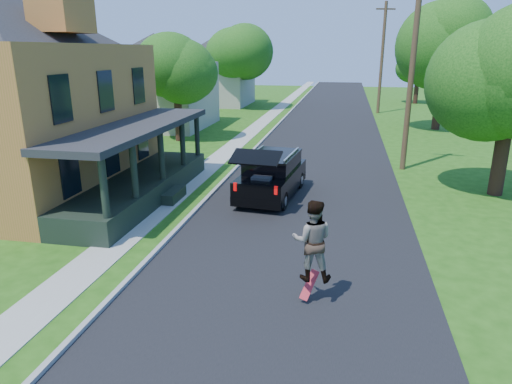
# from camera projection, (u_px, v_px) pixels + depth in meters

# --- Properties ---
(ground) EXTENTS (140.00, 140.00, 0.00)m
(ground) POSITION_uv_depth(u_px,v_px,m) (282.00, 281.00, 12.31)
(ground) COLOR #204D0F
(ground) RESTS_ON ground
(street) EXTENTS (8.00, 120.00, 0.02)m
(street) POSITION_uv_depth(u_px,v_px,m) (323.00, 141.00, 31.04)
(street) COLOR black
(street) RESTS_ON ground
(curb) EXTENTS (0.15, 120.00, 0.12)m
(curb) POSITION_uv_depth(u_px,v_px,m) (264.00, 139.00, 31.78)
(curb) COLOR gray
(curb) RESTS_ON ground
(sidewalk) EXTENTS (1.30, 120.00, 0.03)m
(sidewalk) POSITION_uv_depth(u_px,v_px,m) (243.00, 139.00, 32.07)
(sidewalk) COLOR gray
(sidewalk) RESTS_ON ground
(front_walk) EXTENTS (6.50, 1.20, 0.03)m
(front_walk) POSITION_uv_depth(u_px,v_px,m) (83.00, 194.00, 19.68)
(front_walk) COLOR gray
(front_walk) RESTS_ON ground
(neighbor_house_mid) EXTENTS (12.78, 12.78, 8.30)m
(neighbor_house_mid) POSITION_uv_depth(u_px,v_px,m) (156.00, 73.00, 36.02)
(neighbor_house_mid) COLOR #A19A8E
(neighbor_house_mid) RESTS_ON ground
(neighbor_house_far) EXTENTS (12.78, 12.78, 8.30)m
(neighbor_house_far) POSITION_uv_depth(u_px,v_px,m) (213.00, 66.00, 51.00)
(neighbor_house_far) COLOR #A19A8E
(neighbor_house_far) RESTS_ON ground
(black_suv) EXTENTS (2.47, 5.34, 2.41)m
(black_suv) POSITION_uv_depth(u_px,v_px,m) (272.00, 175.00, 19.17)
(black_suv) COLOR black
(black_suv) RESTS_ON ground
(skateboarder) EXTENTS (1.03, 0.83, 2.01)m
(skateboarder) POSITION_uv_depth(u_px,v_px,m) (312.00, 240.00, 10.83)
(skateboarder) COLOR black
(skateboarder) RESTS_ON ground
(skateboard) EXTENTS (0.45, 0.55, 0.65)m
(skateboard) POSITION_uv_depth(u_px,v_px,m) (309.00, 286.00, 11.26)
(skateboard) COLOR maroon
(skateboard) RESTS_ON ground
(tree_left_mid) EXTENTS (5.67, 5.91, 7.51)m
(tree_left_mid) POSITION_uv_depth(u_px,v_px,m) (176.00, 64.00, 29.90)
(tree_left_mid) COLOR black
(tree_left_mid) RESTS_ON ground
(tree_left_far) EXTENTS (6.99, 7.16, 9.25)m
(tree_left_far) POSITION_uv_depth(u_px,v_px,m) (238.00, 49.00, 46.91)
(tree_left_far) COLOR black
(tree_left_far) RESTS_ON ground
(tree_right_mid) EXTENTS (7.48, 7.68, 10.13)m
(tree_right_mid) POSITION_uv_depth(u_px,v_px,m) (445.00, 37.00, 33.82)
(tree_right_mid) COLOR black
(tree_right_mid) RESTS_ON ground
(tree_right_far) EXTENTS (4.37, 4.22, 6.82)m
(tree_right_far) POSITION_uv_depth(u_px,v_px,m) (419.00, 63.00, 51.48)
(tree_right_far) COLOR black
(tree_right_far) RESTS_ON ground
(utility_pole_near) EXTENTS (1.74, 0.35, 10.38)m
(utility_pole_near) POSITION_uv_depth(u_px,v_px,m) (413.00, 63.00, 22.29)
(utility_pole_near) COLOR #452C20
(utility_pole_near) RESTS_ON ground
(utility_pole_far) EXTENTS (1.81, 0.64, 10.27)m
(utility_pole_far) POSITION_uv_depth(u_px,v_px,m) (382.00, 57.00, 43.46)
(utility_pole_far) COLOR #452C20
(utility_pole_far) RESTS_ON ground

